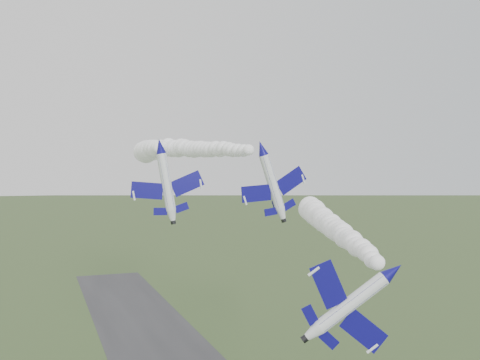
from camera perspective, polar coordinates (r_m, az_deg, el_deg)
name	(u,v)px	position (r m, az deg, el deg)	size (l,w,h in m)	color
jet_lead	(394,271)	(58.21, 16.07, -9.33)	(7.00, 12.69, 8.59)	white
smoke_trail_jet_lead	(333,226)	(90.39, 9.85, -4.88)	(4.83, 60.44, 4.83)	white
jet_pair_left	(160,146)	(76.62, -8.52, 3.60)	(10.30, 12.32, 3.34)	white
smoke_trail_jet_pair_left	(150,151)	(110.57, -9.61, 3.11)	(5.24, 62.28, 5.24)	white
jet_pair_right	(262,148)	(80.81, 2.34, 3.44)	(10.30, 13.01, 4.24)	white
smoke_trail_jet_pair_right	(193,148)	(119.38, -5.02, 3.38)	(4.83, 74.33, 4.83)	white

